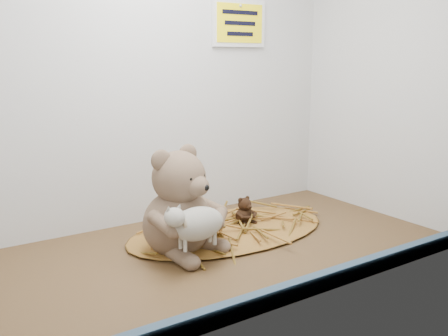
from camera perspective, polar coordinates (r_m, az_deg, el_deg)
alcove_shell at (r=118.26cm, az=-4.66°, el=12.39°), size 120.40×60.20×90.40cm
front_rail at (r=97.23cm, az=6.98°, el=-14.04°), size 119.28×2.20×3.60cm
straw_bed at (r=133.16cm, az=0.56°, el=-7.07°), size 57.25×33.24×1.11cm
main_teddy at (r=116.33cm, az=-5.34°, el=-3.75°), size 26.70×27.37×25.38cm
toy_lamb at (r=109.65cm, az=-3.04°, el=-6.38°), size 16.24×9.91×10.49cm
mini_teddy_tan at (r=127.55cm, az=-1.31°, el=-5.91°), size 7.92×8.12×7.53cm
mini_teddy_brown at (r=136.18cm, az=2.32°, el=-4.72°), size 7.00×7.28×7.50cm
wall_sign at (r=151.85cm, az=1.73°, el=16.20°), size 16.00×1.20×11.00cm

